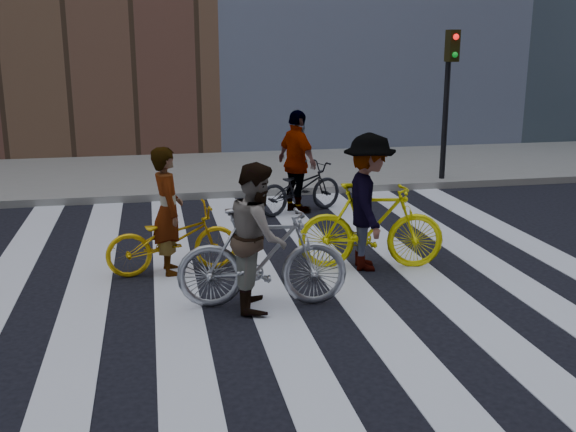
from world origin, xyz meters
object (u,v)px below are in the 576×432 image
object	(u,v)px
traffic_signal	(449,81)
rider_right	(368,202)
rider_mid	(258,236)
bike_silver_mid	(262,258)
bike_dark_rear	(300,188)
rider_rear	(297,162)
rider_left	(168,211)
bike_yellow_left	(173,239)
bike_yellow_right	(371,226)

from	to	relation	value
traffic_signal	rider_right	bearing A→B (deg)	-124.04
rider_mid	bike_silver_mid	bearing A→B (deg)	-83.06
bike_silver_mid	bike_dark_rear	xyz separation A→B (m)	(1.43, 4.39, -0.14)
traffic_signal	rider_right	world-z (taller)	traffic_signal
bike_dark_rear	rider_rear	bearing A→B (deg)	68.62
rider_left	rider_rear	bearing A→B (deg)	-46.59
bike_yellow_left	bike_dark_rear	size ratio (longest dim) A/B	1.01
bike_yellow_right	rider_mid	size ratio (longest dim) A/B	1.15
rider_right	rider_rear	world-z (taller)	rider_rear
rider_rear	rider_right	bearing A→B (deg)	163.52
rider_left	rider_mid	xyz separation A→B (m)	(0.99, -1.45, 0.00)
traffic_signal	bike_yellow_left	world-z (taller)	traffic_signal
rider_left	rider_right	xyz separation A→B (m)	(2.70, -0.34, 0.07)
rider_right	rider_left	bearing A→B (deg)	93.69
bike_silver_mid	bike_yellow_left	bearing A→B (deg)	41.48
bike_silver_mid	rider_right	world-z (taller)	rider_right
bike_silver_mid	rider_left	world-z (taller)	rider_left
rider_mid	rider_right	world-z (taller)	rider_right
bike_yellow_left	rider_left	size ratio (longest dim) A/B	1.03
bike_silver_mid	rider_right	xyz separation A→B (m)	(1.66, 1.10, 0.34)
bike_yellow_right	rider_right	size ratio (longest dim) A/B	1.06
rider_left	rider_right	size ratio (longest dim) A/B	0.92
traffic_signal	bike_yellow_left	size ratio (longest dim) A/B	1.85
traffic_signal	rider_right	xyz separation A→B (m)	(-3.39, -5.02, -1.33)
traffic_signal	bike_dark_rear	distance (m)	4.41
traffic_signal	bike_silver_mid	world-z (taller)	traffic_signal
traffic_signal	rider_mid	world-z (taller)	traffic_signal
rider_left	rider_rear	size ratio (longest dim) A/B	0.92
bike_yellow_left	rider_left	distance (m)	0.40
bike_yellow_right	rider_right	world-z (taller)	rider_right
traffic_signal	rider_mid	size ratio (longest dim) A/B	1.91
bike_yellow_right	bike_yellow_left	bearing A→B (deg)	93.69
bike_yellow_left	rider_rear	distance (m)	3.81
bike_yellow_left	rider_left	world-z (taller)	rider_left
rider_mid	bike_dark_rear	bearing A→B (deg)	-11.63
traffic_signal	rider_right	distance (m)	6.21
rider_left	bike_yellow_right	bearing A→B (deg)	-104.30
rider_mid	traffic_signal	bearing A→B (deg)	-32.85
rider_rear	bike_yellow_left	bearing A→B (deg)	119.82
bike_dark_rear	rider_right	size ratio (longest dim) A/B	0.94
rider_mid	rider_rear	bearing A→B (deg)	-11.05
traffic_signal	rider_left	size ratio (longest dim) A/B	1.91
bike_yellow_right	traffic_signal	bearing A→B (deg)	-22.72
rider_mid	rider_rear	world-z (taller)	rider_rear
bike_yellow_left	bike_silver_mid	xyz separation A→B (m)	(0.99, -1.45, 0.13)
rider_left	bike_silver_mid	bearing A→B (deg)	-151.33
bike_yellow_left	bike_yellow_right	distance (m)	2.73
bike_dark_rear	rider_mid	size ratio (longest dim) A/B	1.02
bike_yellow_right	rider_rear	size ratio (longest dim) A/B	1.06
bike_silver_mid	rider_rear	bearing A→B (deg)	-10.46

